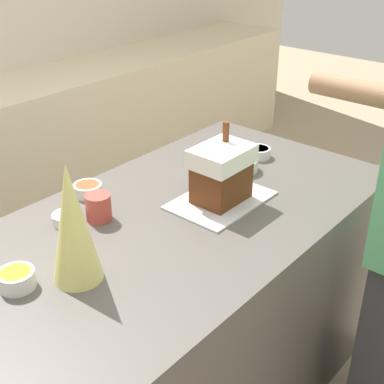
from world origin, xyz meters
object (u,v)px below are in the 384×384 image
(decorative_tree, at_px, (72,223))
(candy_bowl_behind_tray, at_px, (88,189))
(candy_bowl_far_right, at_px, (16,279))
(candy_bowl_far_left, at_px, (241,164))
(cookbook, at_px, (217,147))
(gingerbread_house, at_px, (222,172))
(candy_bowl_near_tray_left, at_px, (66,218))
(mug, at_px, (98,207))
(candy_bowl_near_tray_right, at_px, (259,152))
(baking_tray, at_px, (221,200))

(decorative_tree, xyz_separation_m, candy_bowl_behind_tray, (0.35, 0.38, -0.16))
(candy_bowl_far_right, bearing_deg, candy_bowl_far_left, -1.80)
(cookbook, bearing_deg, candy_bowl_behind_tray, 171.27)
(gingerbread_house, relative_size, cookbook, 1.29)
(candy_bowl_behind_tray, bearing_deg, gingerbread_house, -55.14)
(candy_bowl_near_tray_left, distance_m, candy_bowl_far_right, 0.36)
(gingerbread_house, relative_size, candy_bowl_behind_tray, 2.61)
(candy_bowl_far_left, distance_m, candy_bowl_far_right, 1.04)
(decorative_tree, bearing_deg, mug, 38.78)
(decorative_tree, xyz_separation_m, candy_bowl_far_left, (0.90, 0.06, -0.16))
(candy_bowl_near_tray_left, bearing_deg, gingerbread_house, -33.49)
(candy_bowl_near_tray_right, bearing_deg, decorative_tree, -175.60)
(candy_bowl_behind_tray, xyz_separation_m, cookbook, (0.66, -0.10, -0.01))
(baking_tray, relative_size, candy_bowl_near_tray_right, 3.72)
(baking_tray, bearing_deg, decorative_tree, 176.85)
(baking_tray, bearing_deg, cookbook, 39.86)
(candy_bowl_near_tray_right, bearing_deg, baking_tray, -164.54)
(baking_tray, height_order, candy_bowl_behind_tray, candy_bowl_behind_tray)
(decorative_tree, relative_size, candy_bowl_near_tray_left, 3.84)
(candy_bowl_near_tray_left, relative_size, cookbook, 0.44)
(baking_tray, bearing_deg, gingerbread_house, 25.79)
(candy_bowl_far_right, distance_m, mug, 0.42)
(gingerbread_house, distance_m, decorative_tree, 0.64)
(baking_tray, xyz_separation_m, gingerbread_house, (0.00, 0.00, 0.11))
(mug, bearing_deg, baking_tray, -32.90)
(baking_tray, relative_size, candy_bowl_far_right, 3.51)
(candy_bowl_far_left, xyz_separation_m, candy_bowl_near_tray_right, (0.15, 0.02, -0.00))
(cookbook, bearing_deg, candy_bowl_far_left, -116.95)
(candy_bowl_far_left, bearing_deg, candy_bowl_behind_tray, 150.50)
(candy_bowl_far_left, distance_m, mug, 0.66)
(gingerbread_house, bearing_deg, candy_bowl_far_left, 20.65)
(candy_bowl_near_tray_left, height_order, candy_bowl_far_right, candy_bowl_far_right)
(gingerbread_house, xyz_separation_m, cookbook, (0.37, 0.31, -0.11))
(candy_bowl_near_tray_left, relative_size, candy_bowl_far_right, 0.90)
(decorative_tree, distance_m, candy_bowl_far_left, 0.91)
(gingerbread_house, xyz_separation_m, mug, (-0.38, 0.24, -0.07))
(decorative_tree, xyz_separation_m, mug, (0.26, 0.21, -0.14))
(candy_bowl_near_tray_left, height_order, candy_bowl_far_left, candy_bowl_far_left)
(candy_bowl_near_tray_left, xyz_separation_m, candy_bowl_behind_tray, (0.18, 0.10, 0.00))
(mug, bearing_deg, decorative_tree, -141.22)
(candy_bowl_far_right, distance_m, cookbook, 1.16)
(candy_bowl_far_left, distance_m, cookbook, 0.24)
(decorative_tree, distance_m, candy_bowl_near_tray_right, 1.07)
(baking_tray, relative_size, gingerbread_house, 1.33)
(baking_tray, relative_size, decorative_tree, 1.01)
(mug, bearing_deg, candy_bowl_behind_tray, 61.96)
(candy_bowl_near_tray_left, bearing_deg, candy_bowl_far_right, -150.51)
(decorative_tree, bearing_deg, gingerbread_house, -3.14)
(baking_tray, distance_m, candy_bowl_far_left, 0.28)
(gingerbread_house, xyz_separation_m, candy_bowl_near_tray_right, (0.42, 0.12, -0.09))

